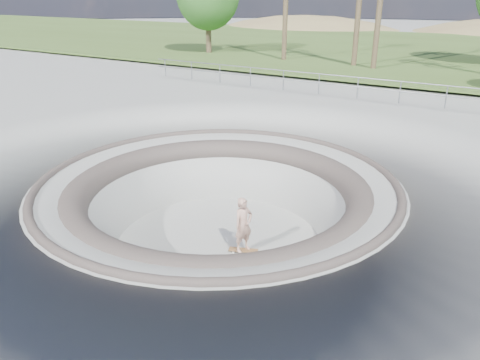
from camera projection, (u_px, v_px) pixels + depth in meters
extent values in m
plane|color=gray|center=(218.00, 181.00, 13.28)|extent=(180.00, 180.00, 0.00)
torus|color=gray|center=(219.00, 242.00, 14.04)|extent=(14.00, 14.00, 4.00)
cylinder|color=gray|center=(219.00, 241.00, 14.02)|extent=(6.60, 6.60, 0.10)
torus|color=#4D443D|center=(218.00, 182.00, 13.29)|extent=(10.24, 10.24, 0.24)
torus|color=#4D443D|center=(218.00, 195.00, 13.45)|extent=(8.91, 8.91, 0.81)
cube|color=#3D5522|center=(441.00, 51.00, 40.01)|extent=(180.00, 36.00, 0.12)
ellipsoid|color=olive|center=(304.00, 73.00, 69.78)|extent=(50.40, 36.00, 23.40)
cylinder|color=gray|center=(359.00, 77.00, 22.31)|extent=(25.00, 0.05, 0.05)
cylinder|color=gray|center=(358.00, 87.00, 22.48)|extent=(25.00, 0.05, 0.05)
cube|color=brown|center=(243.00, 250.00, 13.29)|extent=(0.86, 0.52, 0.02)
cylinder|color=#A2A3A7|center=(243.00, 251.00, 13.30)|extent=(0.10, 0.17, 0.04)
cylinder|color=#A2A3A7|center=(243.00, 251.00, 13.30)|extent=(0.10, 0.17, 0.04)
cylinder|color=white|center=(243.00, 251.00, 13.30)|extent=(0.07, 0.05, 0.07)
cylinder|color=white|center=(243.00, 251.00, 13.30)|extent=(0.07, 0.05, 0.07)
cylinder|color=white|center=(243.00, 251.00, 13.30)|extent=(0.07, 0.05, 0.07)
cylinder|color=white|center=(243.00, 251.00, 13.30)|extent=(0.07, 0.05, 0.07)
imported|color=tan|center=(243.00, 225.00, 12.98)|extent=(0.56, 0.68, 1.60)
cylinder|color=brown|center=(208.00, 26.00, 37.78)|extent=(0.44, 0.44, 4.35)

